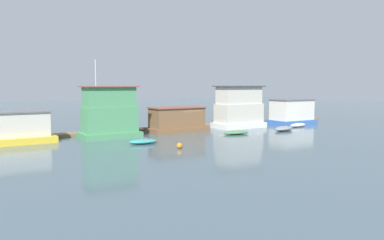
{
  "coord_description": "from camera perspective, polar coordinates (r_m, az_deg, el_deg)",
  "views": [
    {
      "loc": [
        -22.3,
        -37.14,
        5.3
      ],
      "look_at": [
        0.0,
        -1.0,
        1.4
      ],
      "focal_mm": 35.0,
      "sensor_mm": 36.0,
      "label": 1
    }
  ],
  "objects": [
    {
      "name": "houseboat_white",
      "position": [
        47.53,
        7.16,
        1.77
      ],
      "size": [
        6.43,
        3.42,
        5.29
      ],
      "color": "white",
      "rests_on": "ground_plane"
    },
    {
      "name": "dinghy_grey",
      "position": [
        45.39,
        13.82,
        -1.26
      ],
      "size": [
        3.5,
        2.21,
        0.55
      ],
      "color": "gray",
      "rests_on": "ground_plane"
    },
    {
      "name": "mooring_post_near_left",
      "position": [
        53.92,
        11.64,
        0.55
      ],
      "size": [
        0.21,
        0.21,
        1.97
      ],
      "primitive_type": "cylinder",
      "color": "#846B4C",
      "rests_on": "ground_plane"
    },
    {
      "name": "houseboat_yellow",
      "position": [
        38.01,
        -25.36,
        -1.24
      ],
      "size": [
        6.91,
        3.36,
        2.97
      ],
      "color": "gold",
      "rests_on": "ground_plane"
    },
    {
      "name": "buoy_orange",
      "position": [
        31.71,
        -1.92,
        -3.92
      ],
      "size": [
        0.5,
        0.5,
        0.5
      ],
      "primitive_type": "sphere",
      "color": "orange",
      "rests_on": "ground_plane"
    },
    {
      "name": "dinghy_green",
      "position": [
        41.24,
        6.73,
        -1.9
      ],
      "size": [
        3.28,
        1.68,
        0.39
      ],
      "color": "#47844C",
      "rests_on": "ground_plane"
    },
    {
      "name": "mooring_post_centre",
      "position": [
        52.59,
        10.07,
        0.43
      ],
      "size": [
        0.28,
        0.28,
        1.91
      ],
      "primitive_type": "cylinder",
      "color": "#846B4C",
      "rests_on": "ground_plane"
    },
    {
      "name": "ground_plane",
      "position": [
        43.64,
        -0.69,
        -1.73
      ],
      "size": [
        200.0,
        200.0,
        0.0
      ],
      "primitive_type": "plane",
      "color": "#475B66"
    },
    {
      "name": "houseboat_blue",
      "position": [
        53.55,
        14.95,
        1.17
      ],
      "size": [
        6.16,
        3.91,
        3.48
      ],
      "color": "#3866B7",
      "rests_on": "ground_plane"
    },
    {
      "name": "dinghy_white",
      "position": [
        50.09,
        15.85,
        -0.74
      ],
      "size": [
        3.04,
        1.41,
        0.49
      ],
      "color": "white",
      "rests_on": "ground_plane"
    },
    {
      "name": "dinghy_teal",
      "position": [
        34.58,
        -7.47,
        -3.25
      ],
      "size": [
        2.78,
        1.69,
        0.43
      ],
      "color": "teal",
      "rests_on": "ground_plane"
    },
    {
      "name": "houseboat_brown",
      "position": [
        43.09,
        -2.31,
        -0.01
      ],
      "size": [
        6.83,
        3.65,
        2.88
      ],
      "color": "brown",
      "rests_on": "ground_plane"
    },
    {
      "name": "dock_walkway",
      "position": [
        46.34,
        -2.7,
        -1.14
      ],
      "size": [
        51.0,
        1.91,
        0.3
      ],
      "primitive_type": "cube",
      "color": "#846B4C",
      "rests_on": "ground_plane"
    },
    {
      "name": "houseboat_green",
      "position": [
        39.0,
        -12.46,
        0.93
      ],
      "size": [
        5.91,
        3.52,
        7.89
      ],
      "color": "#4C9360",
      "rests_on": "ground_plane"
    }
  ]
}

